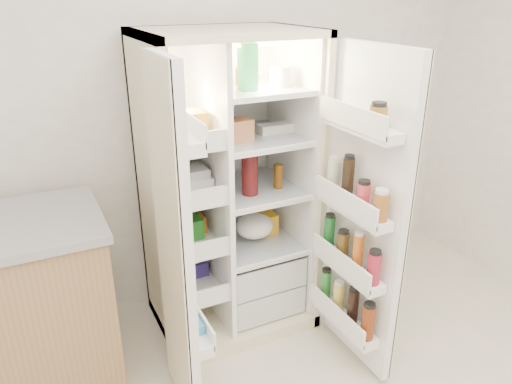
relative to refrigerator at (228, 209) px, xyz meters
name	(u,v)px	position (x,y,z in m)	size (l,w,h in m)	color
wall_back	(199,100)	(-0.03, 0.35, 0.60)	(4.00, 0.02, 2.70)	white
refrigerator	(228,209)	(0.00, 0.00, 0.00)	(0.92, 0.70, 1.80)	beige
freezer_door	(176,251)	(-0.52, -0.60, 0.15)	(0.15, 0.40, 1.72)	white
fridge_door	(363,221)	(0.46, -0.70, 0.12)	(0.17, 0.58, 1.72)	white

